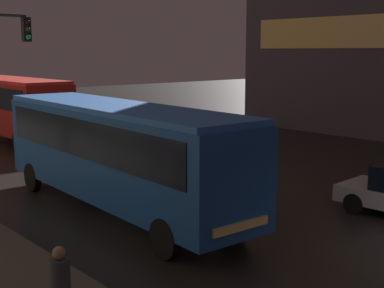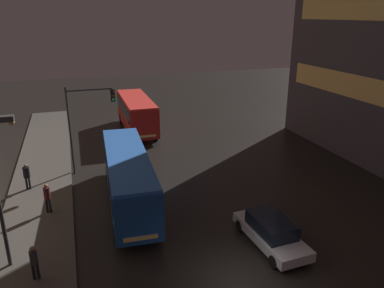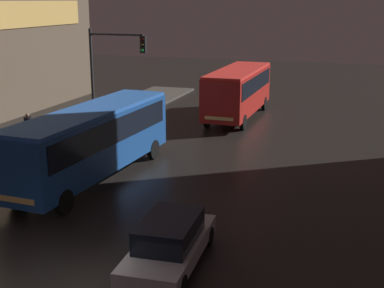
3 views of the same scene
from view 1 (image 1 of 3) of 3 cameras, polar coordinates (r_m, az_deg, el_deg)
The scene contains 3 objects.
bus_near at distance 16.35m, azimuth -7.98°, elevation -0.25°, with size 3.00×10.99×3.31m.
bus_far at distance 30.99m, azimuth -18.57°, elevation 4.22°, with size 2.73×9.60×3.42m.
pedestrian_near at distance 9.25m, azimuth -13.84°, elevation -14.61°, with size 0.45×0.45×1.65m.
Camera 1 is at (-12.49, -4.75, 4.90)m, focal length 50.00 mm.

